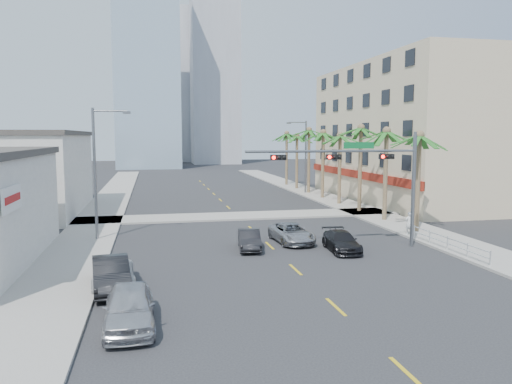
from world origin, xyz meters
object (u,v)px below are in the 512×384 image
car_parked_near (129,307)px  car_lane_right (341,241)px  car_parked_mid (111,274)px  car_parked_far (113,274)px  car_lane_left (249,240)px  pedestrian (409,223)px  traffic_signal_mast (367,169)px  car_lane_center (292,233)px

car_parked_near → car_lane_right: (12.37, 10.18, -0.17)m
car_parked_mid → car_lane_right: (13.41, 5.31, -0.15)m
car_parked_near → car_parked_mid: 4.98m
car_parked_mid → car_parked_near: bearing=-85.1°
car_parked_far → car_lane_left: (7.82, 6.34, 0.04)m
car_lane_right → pedestrian: size_ratio=2.57×
traffic_signal_mast → car_lane_left: size_ratio=2.95×
car_lane_center → car_parked_far: bearing=-148.3°
car_lane_left → car_parked_far: bearing=-134.1°
traffic_signal_mast → car_parked_mid: 16.74m
car_lane_right → car_parked_mid: bearing=-153.9°
car_parked_mid → car_lane_center: (11.05, 8.33, -0.11)m
traffic_signal_mast → car_parked_far: size_ratio=2.65×
car_lane_center → car_lane_right: (2.36, -3.02, -0.04)m
traffic_signal_mast → car_parked_far: bearing=-161.5°
car_parked_near → car_parked_far: (-0.97, 5.47, -0.20)m
car_parked_near → pedestrian: bearing=34.3°
car_parked_near → pedestrian: 23.06m
traffic_signal_mast → car_parked_mid: traffic_signal_mast is taller
car_parked_near → car_parked_far: size_ratio=1.10×
car_lane_center → pedestrian: pedestrian is taller
car_lane_left → car_parked_mid: bearing=-131.8°
traffic_signal_mast → car_parked_far: traffic_signal_mast is taller
pedestrian → car_parked_far: bearing=17.2°
car_parked_near → car_parked_far: bearing=98.7°
car_parked_mid → pedestrian: bearing=16.3°
car_lane_left → car_lane_right: size_ratio=0.90×
car_parked_far → car_lane_right: (13.34, 4.72, 0.03)m
traffic_signal_mast → car_parked_mid: size_ratio=2.41×
car_parked_near → car_lane_right: bearing=38.1°
pedestrian → traffic_signal_mast: bearing=27.7°
car_parked_far → car_parked_mid: bearing=-100.6°
car_parked_near → car_lane_center: 16.57m
car_parked_mid → car_parked_far: car_parked_mid is taller
traffic_signal_mast → car_parked_near: traffic_signal_mast is taller
traffic_signal_mast → car_parked_mid: bearing=-159.6°
car_parked_near → car_lane_left: car_parked_near is taller
car_lane_center → pedestrian: 8.73m
car_parked_mid → car_parked_far: (0.07, 0.59, -0.18)m
car_lane_left → car_lane_center: (3.16, 1.40, 0.03)m
traffic_signal_mast → car_parked_near: bearing=-143.4°
car_parked_near → car_lane_right: size_ratio=1.09×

